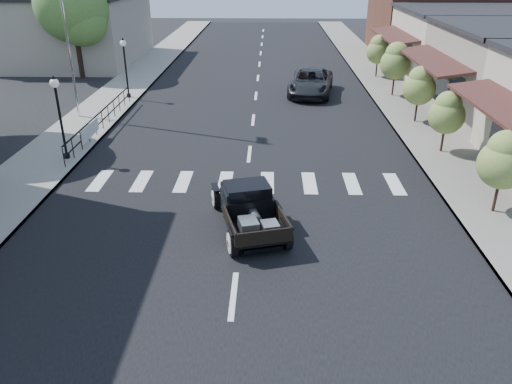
{
  "coord_description": "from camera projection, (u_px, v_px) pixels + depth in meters",
  "views": [
    {
      "loc": [
        0.86,
        -13.25,
        7.78
      ],
      "look_at": [
        0.46,
        1.08,
        1.0
      ],
      "focal_mm": 35.0,
      "sensor_mm": 36.0,
      "label": 1
    }
  ],
  "objects": [
    {
      "name": "banner",
      "position": [
        91.0,
        136.0,
        22.54
      ],
      "size": [
        0.04,
        2.2,
        0.6
      ],
      "primitive_type": null,
      "color": "silver",
      "rests_on": "sidewalk_left"
    },
    {
      "name": "hotrod_pickup",
      "position": [
        249.0,
        207.0,
        15.5
      ],
      "size": [
        3.0,
        4.58,
        1.46
      ],
      "primitive_type": null,
      "rotation": [
        0.0,
        0.0,
        0.27
      ],
      "color": "black",
      "rests_on": "ground"
    },
    {
      "name": "lamp_post_b",
      "position": [
        60.0,
        118.0,
        20.14
      ],
      "size": [
        0.36,
        0.36,
        3.44
      ],
      "primitive_type": null,
      "color": "black",
      "rests_on": "sidewalk_left"
    },
    {
      "name": "road_markings",
      "position": [
        252.0,
        132.0,
        24.36
      ],
      "size": [
        12.0,
        60.0,
        0.06
      ],
      "primitive_type": null,
      "color": "silver",
      "rests_on": "ground"
    },
    {
      "name": "big_tree_far",
      "position": [
        75.0,
        23.0,
        33.94
      ],
      "size": [
        5.03,
        5.03,
        7.38
      ],
      "primitive_type": null,
      "color": "#4C7632",
      "rests_on": "ground"
    },
    {
      "name": "small_tree_c",
      "position": [
        418.0,
        95.0,
        24.97
      ],
      "size": [
        1.61,
        1.61,
        2.68
      ],
      "primitive_type": null,
      "color": "olive",
      "rests_on": "sidewalk_right"
    },
    {
      "name": "far_building_right",
      "position": [
        443.0,
        12.0,
        42.35
      ],
      "size": [
        11.0,
        10.0,
        7.0
      ],
      "primitive_type": "cube",
      "color": "brown",
      "rests_on": "ground"
    },
    {
      "name": "low_building_left",
      "position": [
        73.0,
        29.0,
        39.94
      ],
      "size": [
        10.0,
        12.0,
        5.0
      ],
      "primitive_type": "cube",
      "color": "#ACA190",
      "rests_on": "ground"
    },
    {
      "name": "small_tree_e",
      "position": [
        378.0,
        57.0,
        34.49
      ],
      "size": [
        1.63,
        1.63,
        2.72
      ],
      "primitive_type": null,
      "color": "olive",
      "rests_on": "sidewalk_right"
    },
    {
      "name": "sidewalk_right",
      "position": [
        403.0,
        105.0,
        28.63
      ],
      "size": [
        3.0,
        80.0,
        0.15
      ],
      "primitive_type": "cube",
      "color": "gray",
      "rests_on": "ground"
    },
    {
      "name": "second_car",
      "position": [
        311.0,
        82.0,
        30.76
      ],
      "size": [
        3.3,
        5.7,
        1.49
      ],
      "primitive_type": "imported",
      "rotation": [
        0.0,
        0.0,
        -0.16
      ],
      "color": "black",
      "rests_on": "ground"
    },
    {
      "name": "lamp_post_c",
      "position": [
        126.0,
        68.0,
        29.17
      ],
      "size": [
        0.36,
        0.36,
        3.44
      ],
      "primitive_type": null,
      "color": "black",
      "rests_on": "sidewalk_left"
    },
    {
      "name": "road",
      "position": [
        255.0,
        105.0,
        28.87
      ],
      "size": [
        14.0,
        80.0,
        0.02
      ],
      "primitive_type": "cube",
      "color": "black",
      "rests_on": "ground"
    },
    {
      "name": "ground",
      "position": [
        240.0,
        236.0,
        15.32
      ],
      "size": [
        120.0,
        120.0,
        0.0
      ],
      "primitive_type": "plane",
      "color": "black",
      "rests_on": "ground"
    },
    {
      "name": "small_tree_d",
      "position": [
        395.0,
        70.0,
        29.69
      ],
      "size": [
        1.82,
        1.82,
        3.03
      ],
      "primitive_type": null,
      "color": "olive",
      "rests_on": "sidewalk_right"
    },
    {
      "name": "railing",
      "position": [
        102.0,
        118.0,
        24.26
      ],
      "size": [
        0.08,
        10.0,
        1.0
      ],
      "primitive_type": null,
      "color": "black",
      "rests_on": "sidewalk_left"
    },
    {
      "name": "small_tree_b",
      "position": [
        445.0,
        123.0,
        21.07
      ],
      "size": [
        1.51,
        1.51,
        2.52
      ],
      "primitive_type": null,
      "color": "olive",
      "rests_on": "sidewalk_right"
    },
    {
      "name": "small_tree_a",
      "position": [
        501.0,
        174.0,
        15.96
      ],
      "size": [
        1.6,
        1.6,
        2.67
      ],
      "primitive_type": null,
      "color": "olive",
      "rests_on": "sidewalk_right"
    },
    {
      "name": "sidewalk_left",
      "position": [
        109.0,
        103.0,
        29.06
      ],
      "size": [
        3.0,
        80.0,
        0.15
      ],
      "primitive_type": "cube",
      "color": "#9A978C",
      "rests_on": "ground"
    },
    {
      "name": "storefront_far",
      "position": [
        478.0,
        47.0,
        33.86
      ],
      "size": [
        10.0,
        9.0,
        4.5
      ],
      "primitive_type": "cube",
      "color": "beige",
      "rests_on": "ground"
    }
  ]
}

